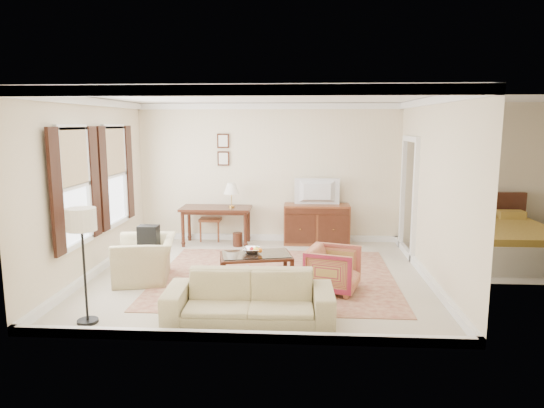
# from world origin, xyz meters

# --- Properties ---
(room_shell) EXTENTS (5.51, 5.01, 2.91)m
(room_shell) POSITION_xyz_m (0.00, 0.00, 2.47)
(room_shell) COLOR beige
(room_shell) RESTS_ON ground
(annex_bedroom) EXTENTS (3.00, 2.70, 2.90)m
(annex_bedroom) POSITION_xyz_m (4.49, 1.15, 0.34)
(annex_bedroom) COLOR beige
(annex_bedroom) RESTS_ON ground
(window_front) EXTENTS (0.12, 1.56, 1.80)m
(window_front) POSITION_xyz_m (-2.70, -0.70, 1.55)
(window_front) COLOR #CCB284
(window_front) RESTS_ON room_shell
(window_rear) EXTENTS (0.12, 1.56, 1.80)m
(window_rear) POSITION_xyz_m (-2.70, 0.90, 1.55)
(window_rear) COLOR #CCB284
(window_rear) RESTS_ON room_shell
(doorway) EXTENTS (0.10, 1.12, 2.25)m
(doorway) POSITION_xyz_m (2.71, 1.50, 1.08)
(doorway) COLOR white
(doorway) RESTS_ON room_shell
(rug) EXTENTS (3.85, 3.30, 0.01)m
(rug) POSITION_xyz_m (0.28, -0.07, 0.01)
(rug) COLOR maroon
(rug) RESTS_ON room_shell
(writing_desk) EXTENTS (1.43, 0.72, 0.78)m
(writing_desk) POSITION_xyz_m (-1.06, 2.04, 0.67)
(writing_desk) COLOR #3F1D12
(writing_desk) RESTS_ON room_shell
(desk_chair) EXTENTS (0.46, 0.46, 1.05)m
(desk_chair) POSITION_xyz_m (-1.24, 2.39, 0.53)
(desk_chair) COLOR brown
(desk_chair) RESTS_ON room_shell
(desk_lamp) EXTENTS (0.32, 0.32, 0.50)m
(desk_lamp) POSITION_xyz_m (-0.74, 2.04, 1.03)
(desk_lamp) COLOR silver
(desk_lamp) RESTS_ON writing_desk
(framed_prints) EXTENTS (0.25, 0.04, 0.68)m
(framed_prints) POSITION_xyz_m (-0.96, 2.47, 1.94)
(framed_prints) COLOR #3F1D12
(framed_prints) RESTS_ON room_shell
(sideboard) EXTENTS (1.35, 0.52, 0.83)m
(sideboard) POSITION_xyz_m (1.01, 2.21, 0.41)
(sideboard) COLOR brown
(sideboard) RESTS_ON room_shell
(tv) EXTENTS (0.88, 0.51, 0.12)m
(tv) POSITION_xyz_m (1.01, 2.19, 1.27)
(tv) COLOR black
(tv) RESTS_ON sideboard
(coffee_table) EXTENTS (1.21, 0.86, 0.47)m
(coffee_table) POSITION_xyz_m (-0.01, -0.35, 0.36)
(coffee_table) COLOR #3F1D12
(coffee_table) RESTS_ON room_shell
(fruit_bowl) EXTENTS (0.42, 0.42, 0.10)m
(fruit_bowl) POSITION_xyz_m (-0.08, -0.29, 0.52)
(fruit_bowl) COLOR silver
(fruit_bowl) RESTS_ON coffee_table
(book_a) EXTENTS (0.25, 0.20, 0.38)m
(book_a) POSITION_xyz_m (-0.26, -0.30, 0.18)
(book_a) COLOR brown
(book_a) RESTS_ON coffee_table
(book_b) EXTENTS (0.28, 0.05, 0.38)m
(book_b) POSITION_xyz_m (0.26, -0.38, 0.18)
(book_b) COLOR brown
(book_b) RESTS_ON coffee_table
(striped_armchair) EXTENTS (0.86, 0.89, 0.74)m
(striped_armchair) POSITION_xyz_m (1.17, -0.69, 0.37)
(striped_armchair) COLOR maroon
(striped_armchair) RESTS_ON room_shell
(club_armchair) EXTENTS (0.87, 1.16, 0.92)m
(club_armchair) POSITION_xyz_m (-1.79, -0.32, 0.46)
(club_armchair) COLOR #CBBD89
(club_armchair) RESTS_ON room_shell
(backpack) EXTENTS (0.24, 0.34, 0.40)m
(backpack) POSITION_xyz_m (-1.76, -0.20, 0.70)
(backpack) COLOR black
(backpack) RESTS_ON club_armchair
(sofa) EXTENTS (2.13, 0.67, 0.83)m
(sofa) POSITION_xyz_m (0.05, -1.87, 0.41)
(sofa) COLOR #CBBD89
(sofa) RESTS_ON room_shell
(floor_lamp) EXTENTS (0.36, 0.36, 1.47)m
(floor_lamp) POSITION_xyz_m (-1.99, -2.05, 1.22)
(floor_lamp) COLOR black
(floor_lamp) RESTS_ON room_shell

